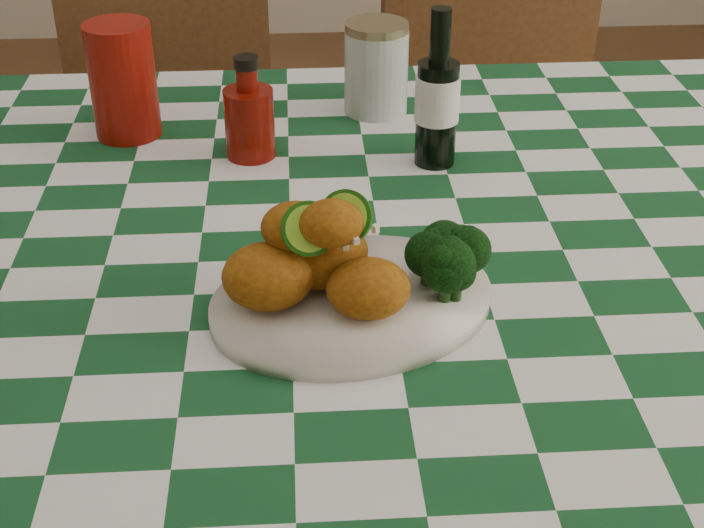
{
  "coord_description": "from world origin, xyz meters",
  "views": [
    {
      "loc": [
        0.01,
        -0.99,
        1.36
      ],
      "look_at": [
        0.06,
        -0.17,
        0.84
      ],
      "focal_mm": 50.0,
      "sensor_mm": 36.0,
      "label": 1
    }
  ],
  "objects_px": {
    "red_tumbler": "(123,81)",
    "wooden_chair_right": "(513,167)",
    "ketchup_bottle": "(249,107)",
    "dining_table": "(300,475)",
    "plate": "(352,302)",
    "mason_jar": "(376,68)",
    "beer_bottle": "(438,89)",
    "wooden_chair_left": "(183,205)",
    "fried_chicken_pile": "(331,249)"
  },
  "relations": [
    {
      "from": "ketchup_bottle",
      "to": "red_tumbler",
      "type": "bearing_deg",
      "value": 155.09
    },
    {
      "from": "plate",
      "to": "beer_bottle",
      "type": "xyz_separation_m",
      "value": [
        0.13,
        0.33,
        0.09
      ]
    },
    {
      "from": "red_tumbler",
      "to": "dining_table",
      "type": "bearing_deg",
      "value": -51.86
    },
    {
      "from": "beer_bottle",
      "to": "wooden_chair_right",
      "type": "xyz_separation_m",
      "value": [
        0.25,
        0.56,
        -0.4
      ]
    },
    {
      "from": "ketchup_bottle",
      "to": "wooden_chair_left",
      "type": "xyz_separation_m",
      "value": [
        -0.16,
        0.5,
        -0.41
      ]
    },
    {
      "from": "dining_table",
      "to": "plate",
      "type": "distance_m",
      "value": 0.44
    },
    {
      "from": "red_tumbler",
      "to": "wooden_chair_left",
      "type": "distance_m",
      "value": 0.6
    },
    {
      "from": "fried_chicken_pile",
      "to": "beer_bottle",
      "type": "xyz_separation_m",
      "value": [
        0.15,
        0.33,
        0.03
      ]
    },
    {
      "from": "fried_chicken_pile",
      "to": "wooden_chair_right",
      "type": "xyz_separation_m",
      "value": [
        0.4,
        0.9,
        -0.37
      ]
    },
    {
      "from": "dining_table",
      "to": "mason_jar",
      "type": "xyz_separation_m",
      "value": [
        0.13,
        0.34,
        0.46
      ]
    },
    {
      "from": "fried_chicken_pile",
      "to": "red_tumbler",
      "type": "relative_size",
      "value": 1.09
    },
    {
      "from": "plate",
      "to": "wooden_chair_left",
      "type": "height_order",
      "value": "wooden_chair_left"
    },
    {
      "from": "wooden_chair_left",
      "to": "wooden_chair_right",
      "type": "bearing_deg",
      "value": -5.49
    },
    {
      "from": "plate",
      "to": "beer_bottle",
      "type": "distance_m",
      "value": 0.37
    },
    {
      "from": "plate",
      "to": "fried_chicken_pile",
      "type": "bearing_deg",
      "value": 180.0
    },
    {
      "from": "ketchup_bottle",
      "to": "wooden_chair_right",
      "type": "height_order",
      "value": "wooden_chair_right"
    },
    {
      "from": "fried_chicken_pile",
      "to": "wooden_chair_right",
      "type": "relative_size",
      "value": 0.18
    },
    {
      "from": "ketchup_bottle",
      "to": "mason_jar",
      "type": "bearing_deg",
      "value": 37.85
    },
    {
      "from": "mason_jar",
      "to": "beer_bottle",
      "type": "xyz_separation_m",
      "value": [
        0.06,
        -0.18,
        0.04
      ]
    },
    {
      "from": "red_tumbler",
      "to": "wooden_chair_right",
      "type": "distance_m",
      "value": 0.88
    },
    {
      "from": "dining_table",
      "to": "wooden_chair_left",
      "type": "xyz_separation_m",
      "value": [
        -0.21,
        0.7,
        0.05
      ]
    },
    {
      "from": "dining_table",
      "to": "mason_jar",
      "type": "relative_size",
      "value": 12.53
    },
    {
      "from": "plate",
      "to": "beer_bottle",
      "type": "height_order",
      "value": "beer_bottle"
    },
    {
      "from": "plate",
      "to": "wooden_chair_right",
      "type": "xyz_separation_m",
      "value": [
        0.38,
        0.9,
        -0.3
      ]
    },
    {
      "from": "ketchup_bottle",
      "to": "mason_jar",
      "type": "distance_m",
      "value": 0.23
    },
    {
      "from": "fried_chicken_pile",
      "to": "mason_jar",
      "type": "bearing_deg",
      "value": 80.2
    },
    {
      "from": "red_tumbler",
      "to": "mason_jar",
      "type": "bearing_deg",
      "value": 9.58
    },
    {
      "from": "mason_jar",
      "to": "wooden_chair_left",
      "type": "distance_m",
      "value": 0.65
    },
    {
      "from": "fried_chicken_pile",
      "to": "red_tumbler",
      "type": "xyz_separation_m",
      "value": [
        -0.26,
        0.45,
        0.01
      ]
    },
    {
      "from": "dining_table",
      "to": "beer_bottle",
      "type": "xyz_separation_m",
      "value": [
        0.19,
        0.17,
        0.5
      ]
    },
    {
      "from": "fried_chicken_pile",
      "to": "ketchup_bottle",
      "type": "bearing_deg",
      "value": 103.84
    },
    {
      "from": "dining_table",
      "to": "ketchup_bottle",
      "type": "height_order",
      "value": "ketchup_bottle"
    },
    {
      "from": "red_tumbler",
      "to": "beer_bottle",
      "type": "xyz_separation_m",
      "value": [
        0.41,
        -0.12,
        0.02
      ]
    },
    {
      "from": "mason_jar",
      "to": "wooden_chair_right",
      "type": "relative_size",
      "value": 0.13
    },
    {
      "from": "fried_chicken_pile",
      "to": "mason_jar",
      "type": "distance_m",
      "value": 0.52
    },
    {
      "from": "beer_bottle",
      "to": "mason_jar",
      "type": "bearing_deg",
      "value": 109.82
    },
    {
      "from": "ketchup_bottle",
      "to": "beer_bottle",
      "type": "bearing_deg",
      "value": -8.45
    },
    {
      "from": "ketchup_bottle",
      "to": "dining_table",
      "type": "bearing_deg",
      "value": -76.18
    },
    {
      "from": "fried_chicken_pile",
      "to": "red_tumbler",
      "type": "bearing_deg",
      "value": 120.32
    },
    {
      "from": "plate",
      "to": "fried_chicken_pile",
      "type": "relative_size",
      "value": 1.71
    },
    {
      "from": "dining_table",
      "to": "red_tumbler",
      "type": "bearing_deg",
      "value": 128.14
    },
    {
      "from": "wooden_chair_left",
      "to": "wooden_chair_right",
      "type": "relative_size",
      "value": 0.9
    },
    {
      "from": "ketchup_bottle",
      "to": "plate",
      "type": "bearing_deg",
      "value": -73.18
    },
    {
      "from": "beer_bottle",
      "to": "wooden_chair_left",
      "type": "height_order",
      "value": "beer_bottle"
    },
    {
      "from": "red_tumbler",
      "to": "ketchup_bottle",
      "type": "relative_size",
      "value": 1.14
    },
    {
      "from": "mason_jar",
      "to": "wooden_chair_left",
      "type": "xyz_separation_m",
      "value": [
        -0.34,
        0.36,
        -0.41
      ]
    },
    {
      "from": "plate",
      "to": "wooden_chair_left",
      "type": "xyz_separation_m",
      "value": [
        -0.27,
        0.87,
        -0.35
      ]
    },
    {
      "from": "ketchup_bottle",
      "to": "beer_bottle",
      "type": "distance_m",
      "value": 0.25
    },
    {
      "from": "ketchup_bottle",
      "to": "wooden_chair_left",
      "type": "height_order",
      "value": "ketchup_bottle"
    },
    {
      "from": "red_tumbler",
      "to": "wooden_chair_right",
      "type": "relative_size",
      "value": 0.16
    }
  ]
}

